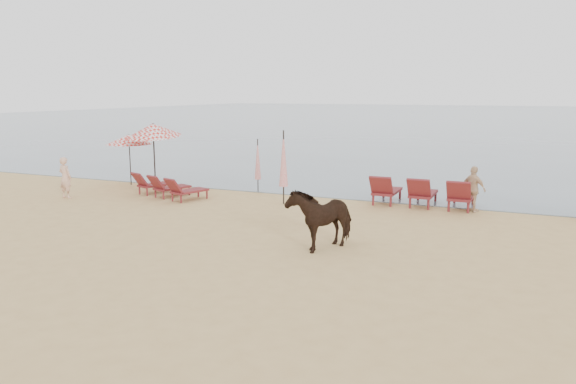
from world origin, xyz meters
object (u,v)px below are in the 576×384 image
object	(u,v)px
umbrella_closed_left	(258,160)
umbrella_closed_right	(284,159)
umbrella_open_left_a	(129,139)
lounger_cluster_right	(422,192)
beachgoer_left	(65,178)
beachgoer_right_b	(473,189)
umbrella_open_left_b	(153,130)
lounger_cluster_left	(168,186)
cow	(321,217)

from	to	relation	value
umbrella_closed_left	umbrella_closed_right	distance (m)	2.55
umbrella_open_left_a	umbrella_closed_left	distance (m)	5.69
lounger_cluster_right	umbrella_closed_right	distance (m)	4.83
beachgoer_left	beachgoer_right_b	distance (m)	14.32
umbrella_open_left_b	beachgoer_right_b	bearing A→B (deg)	-12.03
lounger_cluster_left	umbrella_closed_left	bearing A→B (deg)	60.09
umbrella_closed_right	beachgoer_left	xyz separation A→B (m)	(-7.76, -2.17, -0.82)
umbrella_open_left_a	beachgoer_left	world-z (taller)	umbrella_open_left_a
umbrella_open_left_b	cow	bearing A→B (deg)	-45.31
lounger_cluster_right	umbrella_open_left_b	distance (m)	10.59
umbrella_closed_right	beachgoer_left	bearing A→B (deg)	-164.39
umbrella_open_left_b	umbrella_closed_right	distance (m)	6.01
umbrella_closed_right	beachgoer_right_b	size ratio (longest dim) A/B	1.71
umbrella_open_left_a	umbrella_closed_right	size ratio (longest dim) A/B	0.83
umbrella_open_left_a	beachgoer_left	bearing A→B (deg)	-110.77
lounger_cluster_left	lounger_cluster_right	world-z (taller)	lounger_cluster_right
umbrella_open_left_b	beachgoer_left	world-z (taller)	umbrella_open_left_b
umbrella_closed_left	lounger_cluster_left	bearing A→B (deg)	-138.64
lounger_cluster_left	lounger_cluster_right	bearing A→B (deg)	31.36
umbrella_open_left_a	beachgoer_left	xyz separation A→B (m)	(-0.28, -3.29, -1.14)
lounger_cluster_right	umbrella_open_left_b	bearing A→B (deg)	-175.69
umbrella_closed_left	beachgoer_right_b	distance (m)	8.03
umbrella_closed_left	beachgoer_left	size ratio (longest dim) A/B	1.37
beachgoer_left	lounger_cluster_left	bearing A→B (deg)	-148.88
umbrella_open_left_a	lounger_cluster_left	bearing A→B (deg)	-44.81
cow	umbrella_closed_left	bearing A→B (deg)	149.64
cow	umbrella_open_left_b	bearing A→B (deg)	171.22
umbrella_open_left_a	umbrella_open_left_b	bearing A→B (deg)	-31.22
lounger_cluster_right	umbrella_open_left_a	world-z (taller)	umbrella_open_left_a
umbrella_open_left_b	umbrella_closed_left	distance (m)	4.33
beachgoer_left	lounger_cluster_right	bearing A→B (deg)	-158.40
umbrella_open_left_a	umbrella_closed_left	bearing A→B (deg)	-9.82
lounger_cluster_left	umbrella_open_left_a	distance (m)	3.77
umbrella_closed_right	beachgoer_left	world-z (taller)	umbrella_closed_right
cow	beachgoer_left	xyz separation A→B (m)	(-10.83, 2.43, -0.02)
umbrella_open_left_b	beachgoer_left	distance (m)	3.76
lounger_cluster_right	beachgoer_left	size ratio (longest dim) A/B	2.16
lounger_cluster_left	beachgoer_right_b	size ratio (longest dim) A/B	2.04
lounger_cluster_left	beachgoer_right_b	bearing A→B (deg)	28.57
lounger_cluster_left	cow	distance (m)	8.54
umbrella_closed_left	umbrella_closed_right	size ratio (longest dim) A/B	0.81
beachgoer_left	umbrella_open_left_b	bearing A→B (deg)	-117.50
lounger_cluster_left	umbrella_closed_right	bearing A→B (deg)	25.81
umbrella_open_left_b	cow	size ratio (longest dim) A/B	1.48
umbrella_closed_right	umbrella_open_left_a	bearing A→B (deg)	171.44
umbrella_open_left_b	beachgoer_left	size ratio (longest dim) A/B	1.80
lounger_cluster_left	umbrella_closed_right	size ratio (longest dim) A/B	1.19
umbrella_closed_left	beachgoer_right_b	size ratio (longest dim) A/B	1.39
umbrella_closed_right	cow	distance (m)	5.59
umbrella_open_left_a	beachgoer_right_b	distance (m)	13.67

